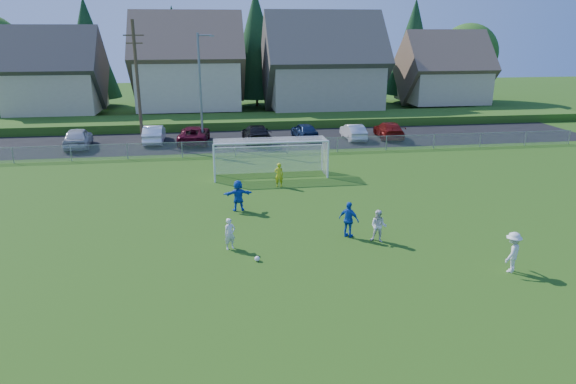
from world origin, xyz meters
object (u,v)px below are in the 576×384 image
object	(u,v)px
car_g	(389,130)
soccer_ball	(257,259)
player_blue_b	(238,195)
car_f	(353,132)
player_blue_a	(349,220)
car_b	(154,134)
car_d	(256,134)
car_a	(78,138)
car_e	(304,131)
player_white_c	(512,252)
player_white_a	(230,234)
player_white_b	(379,226)
goalkeeper	(279,175)
soccer_goal	(270,152)
car_c	(194,135)

from	to	relation	value
car_g	soccer_ball	bearing A→B (deg)	65.62
soccer_ball	player_blue_b	bearing A→B (deg)	93.75
car_f	car_g	bearing A→B (deg)	-178.67
car_f	player_blue_a	bearing A→B (deg)	73.57
car_b	car_f	size ratio (longest dim) A/B	1.11
soccer_ball	car_g	xyz separation A→B (m)	(13.84, 23.55, 0.61)
car_d	car_f	distance (m)	8.53
player_blue_b	car_g	xyz separation A→B (m)	(14.26, 17.13, -0.13)
car_a	car_e	size ratio (longest dim) A/B	1.21
player_white_c	car_a	bearing A→B (deg)	-89.78
player_white_a	player_blue_b	xyz separation A→B (m)	(0.64, 4.97, 0.13)
player_white_b	goalkeeper	size ratio (longest dim) A/B	1.01
soccer_ball	soccer_goal	bearing A→B (deg)	81.07
player_white_c	player_blue_b	xyz separation A→B (m)	(-10.39, 8.87, 0.00)
car_b	car_c	bearing A→B (deg)	167.86
player_white_b	car_d	size ratio (longest dim) A/B	0.29
player_white_b	player_blue_b	world-z (taller)	player_blue_b
player_blue_a	car_d	bearing A→B (deg)	-42.10
car_d	soccer_goal	size ratio (longest dim) A/B	0.71
player_white_a	car_f	size ratio (longest dim) A/B	0.34
car_a	car_g	distance (m)	26.36
player_white_c	car_c	bearing A→B (deg)	-104.08
car_b	player_white_b	bearing A→B (deg)	116.92
player_white_c	soccer_goal	world-z (taller)	soccer_goal
soccer_ball	car_b	size ratio (longest dim) A/B	0.05
player_white_b	player_white_c	world-z (taller)	player_white_c
goalkeeper	car_d	world-z (taller)	car_d
soccer_ball	player_white_a	xyz separation A→B (m)	(-1.06, 1.45, 0.60)
player_blue_b	goalkeeper	distance (m)	4.82
car_a	car_f	bearing A→B (deg)	174.46
player_white_a	car_a	bearing A→B (deg)	93.11
soccer_goal	car_c	bearing A→B (deg)	115.53
player_blue_b	car_a	distance (m)	20.99
player_white_a	car_e	distance (m)	24.34
car_c	car_f	bearing A→B (deg)	-178.64
player_white_a	car_d	xyz separation A→B (m)	(3.10, 21.80, 0.06)
player_blue_b	car_a	bearing A→B (deg)	-58.83
car_e	player_white_b	bearing A→B (deg)	80.73
player_white_a	car_a	distance (m)	24.92
goalkeeper	car_f	size ratio (longest dim) A/B	0.37
player_white_a	car_f	distance (m)	24.88
car_d	car_a	bearing A→B (deg)	-3.11
goalkeeper	car_f	distance (m)	15.44
car_b	car_e	size ratio (longest dim) A/B	1.14
car_e	car_g	distance (m)	7.50
car_g	soccer_goal	bearing A→B (deg)	47.97
player_blue_b	car_g	world-z (taller)	player_blue_b
player_white_a	goalkeeper	bearing A→B (deg)	45.24
car_a	car_c	xyz separation A→B (m)	(9.31, 0.36, -0.09)
goalkeeper	player_blue_b	bearing A→B (deg)	59.03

